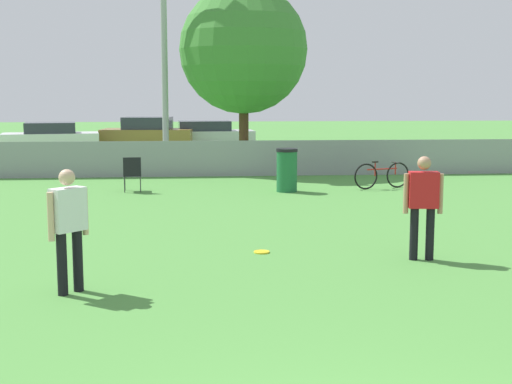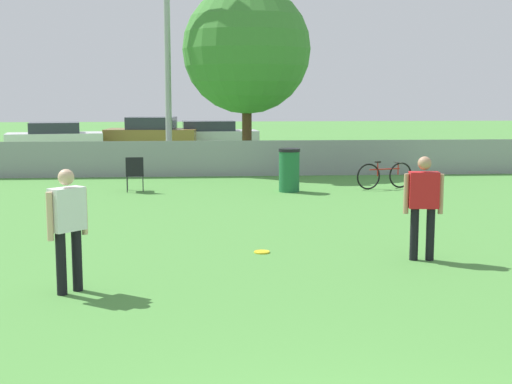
# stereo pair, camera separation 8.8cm
# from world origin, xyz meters

# --- Properties ---
(fence_backline) EXTENTS (22.06, 0.07, 1.21)m
(fence_backline) POSITION_xyz_m (0.00, 18.00, 0.55)
(fence_backline) COLOR gray
(fence_backline) RESTS_ON ground_plane
(light_pole) EXTENTS (0.90, 0.36, 8.40)m
(light_pole) POSITION_xyz_m (-2.11, 19.33, 4.96)
(light_pole) COLOR #9E9EA3
(light_pole) RESTS_ON ground_plane
(tree_near_pole) EXTENTS (4.20, 4.20, 6.07)m
(tree_near_pole) POSITION_xyz_m (0.45, 19.77, 3.96)
(tree_near_pole) COLOR #4C331E
(tree_near_pole) RESTS_ON ground_plane
(player_thrower_red) EXTENTS (0.60, 0.28, 1.61)m
(player_thrower_red) POSITION_xyz_m (2.32, 6.63, 0.93)
(player_thrower_red) COLOR black
(player_thrower_red) RESTS_ON ground_plane
(player_receiver_white) EXTENTS (0.47, 0.47, 1.61)m
(player_receiver_white) POSITION_xyz_m (-2.77, 5.21, 0.93)
(player_receiver_white) COLOR black
(player_receiver_white) RESTS_ON ground_plane
(frisbee_disc) EXTENTS (0.26, 0.26, 0.03)m
(frisbee_disc) POSITION_xyz_m (-0.10, 7.32, 0.01)
(frisbee_disc) COLOR yellow
(frisbee_disc) RESTS_ON ground_plane
(folding_chair_sideline) EXTENTS (0.49, 0.49, 0.91)m
(folding_chair_sideline) POSITION_xyz_m (-2.80, 14.71, 0.52)
(folding_chair_sideline) COLOR #333338
(folding_chair_sideline) RESTS_ON ground_plane
(bicycle_sideline) EXTENTS (1.63, 0.59, 0.75)m
(bicycle_sideline) POSITION_xyz_m (3.85, 14.78, 0.36)
(bicycle_sideline) COLOR black
(bicycle_sideline) RESTS_ON ground_plane
(trash_bin) EXTENTS (0.56, 0.56, 1.13)m
(trash_bin) POSITION_xyz_m (1.21, 14.41, 0.57)
(trash_bin) COLOR #1E6638
(trash_bin) RESTS_ON ground_plane
(parked_car_white) EXTENTS (4.27, 2.36, 1.29)m
(parked_car_white) POSITION_xyz_m (-7.40, 27.55, 0.65)
(parked_car_white) COLOR black
(parked_car_white) RESTS_ON ground_plane
(parked_car_tan) EXTENTS (4.29, 2.20, 1.47)m
(parked_car_tan) POSITION_xyz_m (-3.33, 28.98, 0.70)
(parked_car_tan) COLOR black
(parked_car_tan) RESTS_ON ground_plane
(parked_car_silver) EXTENTS (4.69, 2.09, 1.26)m
(parked_car_silver) POSITION_xyz_m (-0.74, 29.56, 0.63)
(parked_car_silver) COLOR black
(parked_car_silver) RESTS_ON ground_plane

